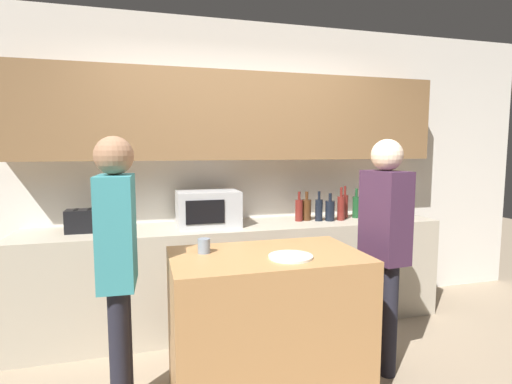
% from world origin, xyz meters
% --- Properties ---
extents(back_wall, '(6.40, 0.40, 2.70)m').
position_xyz_m(back_wall, '(0.00, 1.66, 1.54)').
color(back_wall, silver).
rests_on(back_wall, ground_plane).
extents(back_counter, '(3.60, 0.62, 0.89)m').
position_xyz_m(back_counter, '(0.00, 1.39, 0.45)').
color(back_counter, '#B7AD99').
rests_on(back_counter, ground_plane).
extents(kitchen_island, '(1.16, 0.70, 0.91)m').
position_xyz_m(kitchen_island, '(-0.08, 0.32, 0.46)').
color(kitchen_island, '#B27F4C').
rests_on(kitchen_island, ground_plane).
extents(microwave, '(0.52, 0.39, 0.30)m').
position_xyz_m(microwave, '(-0.28, 1.41, 1.04)').
color(microwave, '#B7BABC').
rests_on(microwave, back_counter).
extents(toaster, '(0.26, 0.16, 0.18)m').
position_xyz_m(toaster, '(-1.26, 1.41, 0.98)').
color(toaster, black).
rests_on(toaster, back_counter).
extents(potted_plant, '(0.14, 0.14, 0.40)m').
position_xyz_m(potted_plant, '(1.58, 1.41, 1.09)').
color(potted_plant, '#333D4C').
rests_on(potted_plant, back_counter).
extents(bottle_0, '(0.07, 0.07, 0.27)m').
position_xyz_m(bottle_0, '(0.55, 1.41, 0.99)').
color(bottle_0, maroon).
rests_on(bottle_0, back_counter).
extents(bottle_1, '(0.08, 0.08, 0.27)m').
position_xyz_m(bottle_1, '(0.64, 1.43, 0.99)').
color(bottle_1, '#472814').
rests_on(bottle_1, back_counter).
extents(bottle_2, '(0.07, 0.07, 0.27)m').
position_xyz_m(bottle_2, '(0.73, 1.37, 1.00)').
color(bottle_2, black).
rests_on(bottle_2, back_counter).
extents(bottle_3, '(0.08, 0.08, 0.25)m').
position_xyz_m(bottle_3, '(0.83, 1.35, 0.99)').
color(bottle_3, black).
rests_on(bottle_3, back_counter).
extents(bottle_4, '(0.07, 0.07, 0.31)m').
position_xyz_m(bottle_4, '(0.94, 1.35, 1.01)').
color(bottle_4, maroon).
rests_on(bottle_4, back_counter).
extents(bottle_5, '(0.06, 0.06, 0.31)m').
position_xyz_m(bottle_5, '(1.02, 1.43, 1.01)').
color(bottle_5, maroon).
rests_on(bottle_5, back_counter).
extents(bottle_6, '(0.07, 0.07, 0.28)m').
position_xyz_m(bottle_6, '(1.14, 1.43, 1.00)').
color(bottle_6, '#194723').
rests_on(bottle_6, back_counter).
extents(bottle_7, '(0.07, 0.07, 0.33)m').
position_xyz_m(bottle_7, '(1.25, 1.45, 1.02)').
color(bottle_7, '#472814').
rests_on(bottle_7, back_counter).
extents(plate_on_island, '(0.26, 0.26, 0.01)m').
position_xyz_m(plate_on_island, '(0.02, 0.20, 0.92)').
color(plate_on_island, white).
rests_on(plate_on_island, kitchen_island).
extents(cup_0, '(0.08, 0.08, 0.09)m').
position_xyz_m(cup_0, '(-0.45, 0.44, 0.96)').
color(cup_0, gray).
rests_on(cup_0, kitchen_island).
extents(person_left, '(0.21, 0.35, 1.62)m').
position_xyz_m(person_left, '(-0.95, 0.36, 0.96)').
color(person_left, black).
rests_on(person_left, ground_plane).
extents(person_center, '(0.22, 0.36, 1.61)m').
position_xyz_m(person_center, '(0.78, 0.40, 0.95)').
color(person_center, black).
rests_on(person_center, ground_plane).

